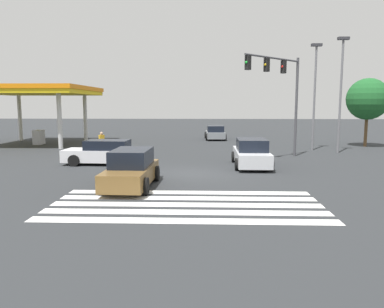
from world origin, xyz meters
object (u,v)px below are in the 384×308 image
car_1 (104,153)px  street_light_pole_b (315,87)px  traffic_signal_mast (281,83)px  tree_corner_b (368,99)px  street_light_pole_a (341,85)px  car_0 (131,169)px  pedestrian (102,142)px  car_3 (251,154)px  car_4 (215,133)px

car_1 → street_light_pole_b: bearing=-149.9°
traffic_signal_mast → street_light_pole_b: 6.04m
tree_corner_b → street_light_pole_a: bearing=-131.7°
car_0 → pedestrian: 11.25m
car_0 → car_3: 8.27m
car_3 → street_light_pole_b: 10.76m
car_0 → pedestrian: car_0 is taller
traffic_signal_mast → car_0: bearing=2.3°
traffic_signal_mast → car_4: 14.90m
car_3 → street_light_pole_a: bearing=-48.0°
street_light_pole_a → tree_corner_b: street_light_pole_a is taller
car_4 → tree_corner_b: bearing=-118.4°
car_0 → car_4: size_ratio=1.06×
car_4 → street_light_pole_a: size_ratio=0.52×
car_3 → street_light_pole_a: street_light_pole_a is taller
traffic_signal_mast → tree_corner_b: size_ratio=1.16×
car_4 → street_light_pole_b: (7.49, -8.86, 4.24)m
car_0 → car_1: size_ratio=0.99×
traffic_signal_mast → car_0: (-8.20, -8.89, -4.20)m
car_0 → street_light_pole_a: size_ratio=0.55×
car_1 → pedestrian: size_ratio=2.81×
car_1 → car_4: car_1 is taller
street_light_pole_b → pedestrian: bearing=-168.3°
car_4 → tree_corner_b: (12.74, -6.20, 3.37)m
car_1 → tree_corner_b: tree_corner_b is taller
traffic_signal_mast → street_light_pole_b: bearing=-171.4°
car_3 → tree_corner_b: size_ratio=0.83×
street_light_pole_b → tree_corner_b: street_light_pole_b is taller
car_4 → car_0: bearing=166.9°
street_light_pole_b → car_1: bearing=-152.7°
pedestrian → tree_corner_b: size_ratio=0.28×
tree_corner_b → car_1: bearing=-152.8°
street_light_pole_a → street_light_pole_b: 2.17m
pedestrian → street_light_pole_b: 16.81m
car_3 → car_4: size_ratio=1.10×
pedestrian → street_light_pole_a: bearing=52.3°
car_0 → tree_corner_b: (17.03, 16.41, 3.27)m
pedestrian → street_light_pole_b: street_light_pole_b is taller
car_0 → car_1: (-2.91, 6.17, -0.07)m
car_3 → pedestrian: 11.20m
tree_corner_b → car_3: bearing=-136.0°
car_1 → car_4: size_ratio=1.07×
car_3 → pedestrian: (-10.16, 4.70, 0.17)m
traffic_signal_mast → pedestrian: bearing=-52.1°
car_0 → street_light_pole_b: 18.58m
car_1 → car_3: size_ratio=0.97×
car_0 → car_4: (4.30, 22.61, -0.10)m
car_0 → street_light_pole_a: bearing=134.2°
car_1 → street_light_pole_a: (16.13, 5.96, 4.32)m
pedestrian → street_light_pole_a: street_light_pole_a is taller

